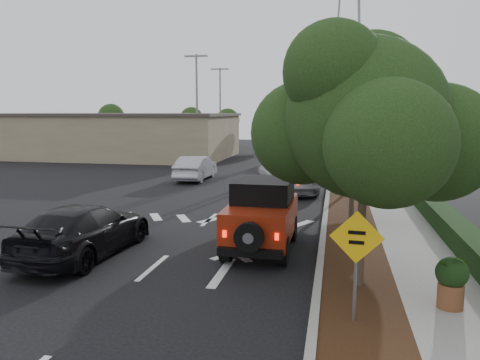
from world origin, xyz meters
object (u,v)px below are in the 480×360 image
(red_jeep, at_px, (263,214))
(silver_suv_ahead, at_px, (287,177))
(black_suv_oncoming, at_px, (85,230))
(speed_hump_sign, at_px, (356,251))

(red_jeep, bearing_deg, silver_suv_ahead, 91.95)
(black_suv_oncoming, height_order, speed_hump_sign, speed_hump_sign)
(silver_suv_ahead, xyz_separation_m, black_suv_oncoming, (-4.83, -12.69, 0.00))
(black_suv_oncoming, bearing_deg, speed_hump_sign, 160.02)
(red_jeep, distance_m, silver_suv_ahead, 10.89)
(silver_suv_ahead, distance_m, speed_hump_sign, 16.23)
(red_jeep, height_order, silver_suv_ahead, red_jeep)
(red_jeep, bearing_deg, speed_hump_sign, -62.01)
(red_jeep, xyz_separation_m, silver_suv_ahead, (-0.35, 10.88, -0.34))
(black_suv_oncoming, bearing_deg, silver_suv_ahead, -108.38)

